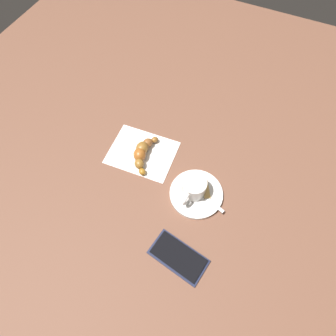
{
  "coord_description": "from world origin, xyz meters",
  "views": [
    {
      "loc": [
        -0.15,
        0.37,
        0.74
      ],
      "look_at": [
        0.02,
        0.01,
        0.03
      ],
      "focal_mm": 30.27,
      "sensor_mm": 36.0,
      "label": 1
    }
  ],
  "objects": [
    {
      "name": "teaspoon",
      "position": [
        -0.09,
        0.03,
        0.01
      ],
      "size": [
        0.13,
        0.06,
        0.01
      ],
      "color": "silver",
      "rests_on": "saucer"
    },
    {
      "name": "saucer",
      "position": [
        -0.08,
        0.04,
        0.01
      ],
      "size": [
        0.15,
        0.15,
        0.01
      ],
      "primitive_type": "cylinder",
      "color": "silver",
      "rests_on": "ground"
    },
    {
      "name": "ground_plane",
      "position": [
        0.0,
        0.0,
        0.0
      ],
      "size": [
        1.8,
        1.8,
        0.0
      ],
      "primitive_type": "plane",
      "color": "brown"
    },
    {
      "name": "napkin",
      "position": [
        0.12,
        -0.02,
        0.0
      ],
      "size": [
        0.21,
        0.16,
        0.0
      ],
      "primitive_type": "cube",
      "rotation": [
        0.0,
        0.0,
        0.07
      ],
      "color": "white",
      "rests_on": "ground"
    },
    {
      "name": "sugar_packet",
      "position": [
        -0.1,
        0.02,
        0.01
      ],
      "size": [
        0.04,
        0.06,
        0.01
      ],
      "primitive_type": "cube",
      "rotation": [
        0.0,
        0.0,
        11.53
      ],
      "color": "tan",
      "rests_on": "saucer"
    },
    {
      "name": "croissant",
      "position": [
        0.11,
        -0.01,
        0.02
      ],
      "size": [
        0.07,
        0.14,
        0.04
      ],
      "color": "brown",
      "rests_on": "napkin"
    },
    {
      "name": "cell_phone",
      "position": [
        -0.11,
        0.22,
        0.01
      ],
      "size": [
        0.16,
        0.1,
        0.01
      ],
      "color": "#181E36",
      "rests_on": "ground"
    },
    {
      "name": "espresso_cup",
      "position": [
        -0.07,
        0.04,
        0.04
      ],
      "size": [
        0.07,
        0.09,
        0.06
      ],
      "color": "silver",
      "rests_on": "saucer"
    }
  ]
}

